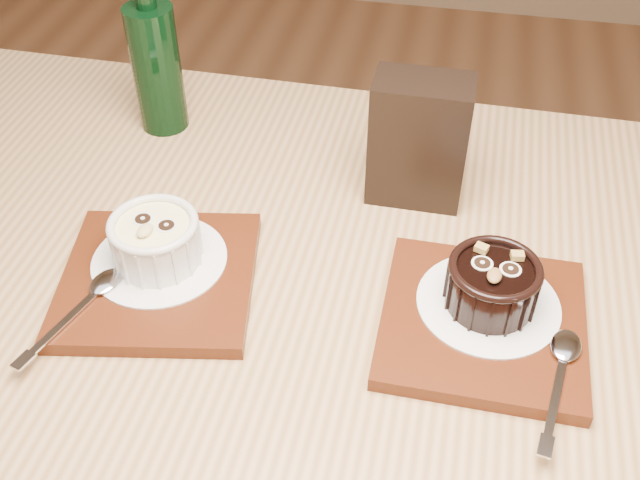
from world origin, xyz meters
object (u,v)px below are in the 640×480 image
Objects in this scene: condiment_stand at (419,140)px; green_bottle at (156,64)px; ramekin_dark at (493,283)px; table at (319,376)px; tray_right at (482,323)px; ramekin_white at (155,239)px; tray_left at (159,279)px.

green_bottle is (-0.31, 0.07, 0.01)m from condiment_stand.
table is at bearing -161.92° from ramekin_dark.
tray_right is at bearing -65.80° from condiment_stand.
green_bottle is at bearing 119.20° from ramekin_white.
tray_right is 0.04m from ramekin_dark.
tray_right is at bearing 7.77° from ramekin_white.
tray_left is (-0.16, 0.01, 0.10)m from table.
green_bottle reaches higher than ramekin_dark.
condiment_stand is at bearing 46.85° from ramekin_white.
ramekin_dark is at bearing 4.25° from tray_left.
tray_right is 0.21m from condiment_stand.
green_bottle is (-0.09, 0.25, 0.04)m from ramekin_white.
condiment_stand is (0.23, 0.17, 0.03)m from ramekin_white.
tray_right is (0.15, 0.02, 0.10)m from table.
table is at bearing -174.15° from tray_right.
ramekin_white is at bearing -142.92° from condiment_stand.
tray_right is 0.48m from green_bottle.
green_bottle is (-0.25, 0.27, 0.17)m from table.
tray_left is at bearing 176.75° from table.
tray_left is at bearing -169.60° from ramekin_dark.
green_bottle is at bearing 132.40° from table.
tray_right is at bearing -94.98° from ramekin_dark.
tray_left is 0.30m from condiment_stand.
green_bottle is at bearing 147.00° from tray_right.
table is 0.18m from tray_right.
ramekin_dark reaches higher than tray_left.
condiment_stand is at bearing 114.20° from tray_right.
tray_right reaches higher than table.
tray_right is at bearing -33.00° from green_bottle.
condiment_stand is at bearing 40.24° from tray_left.
table is 0.21m from ramekin_white.
ramekin_white reaches higher than ramekin_dark.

